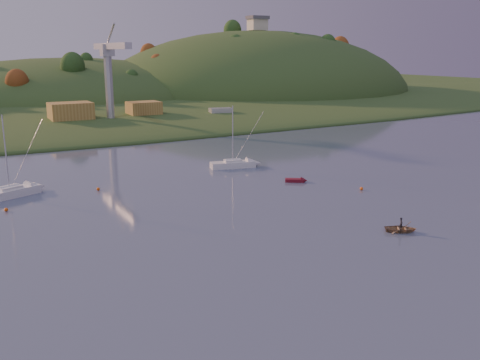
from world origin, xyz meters
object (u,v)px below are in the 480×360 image
sailboat_far (233,164)px  red_tender (299,180)px  canoe (401,229)px  sailboat_near (10,192)px

sailboat_far → red_tender: size_ratio=3.07×
sailboat_far → canoe: (-0.03, -40.85, -0.35)m
sailboat_near → red_tender: bearing=-40.8°
sailboat_far → red_tender: (4.08, -14.81, -0.48)m
sailboat_near → canoe: sailboat_near is taller
sailboat_near → sailboat_far: size_ratio=1.07×
canoe → red_tender: 26.36m
canoe → sailboat_near: bearing=78.1°
canoe → sailboat_far: bearing=34.1°
sailboat_near → red_tender: (41.99, -13.32, -0.51)m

